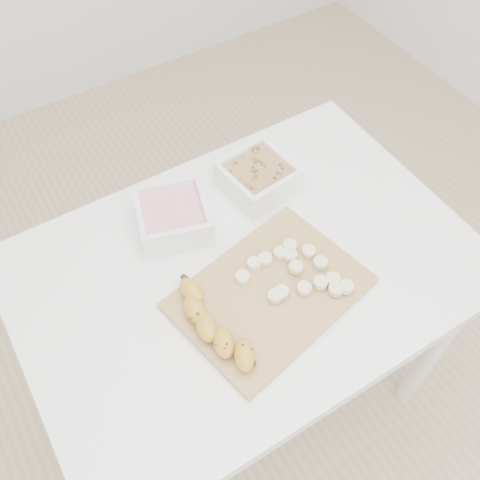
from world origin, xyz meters
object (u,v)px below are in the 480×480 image
table (247,288)px  banana (215,326)px  bowl_granola (258,177)px  bowl_yogurt (173,216)px  cutting_board (270,293)px

table → banana: 0.22m
bowl_granola → bowl_yogurt: bearing=-179.5°
bowl_yogurt → bowl_granola: 0.23m
bowl_granola → cutting_board: 0.31m
bowl_granola → cutting_board: bearing=-117.7°
cutting_board → bowl_granola: bearing=62.3°
cutting_board → banana: banana is taller
bowl_yogurt → cutting_board: bowl_yogurt is taller
banana → bowl_granola: bearing=51.3°
table → bowl_granola: bowl_granola is taller
bowl_granola → banana: bearing=-134.5°
table → cutting_board: bearing=-88.9°
table → cutting_board: size_ratio=2.58×
table → banana: (-0.14, -0.11, 0.13)m
cutting_board → table: bearing=91.1°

